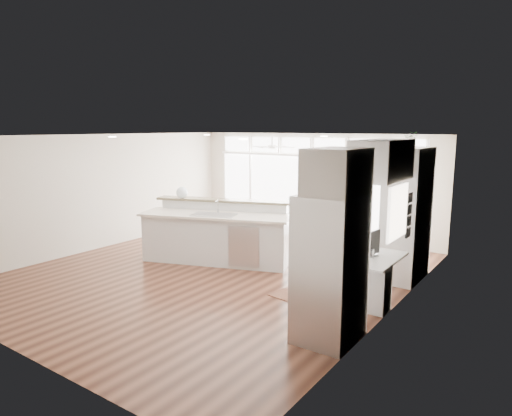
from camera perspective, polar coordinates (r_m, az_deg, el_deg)
The scene contains 24 objects.
floor at distance 9.23m, azimuth -4.97°, elevation -8.07°, with size 7.00×8.00×0.02m, color #3C1D12.
ceiling at distance 8.78m, azimuth -5.24°, elevation 8.99°, with size 7.00×8.00×0.02m, color silver.
wall_back at distance 12.21m, azimuth 7.03°, elevation 2.90°, with size 7.00×0.04×2.70m, color beige.
wall_front at distance 6.45m, azimuth -28.63°, elevation -4.74°, with size 7.00×0.04×2.70m, color beige.
wall_left at distance 11.45m, azimuth -18.68°, elevation 1.97°, with size 0.04×8.00×2.70m, color beige.
wall_right at distance 7.22m, azimuth 16.77°, elevation -2.44°, with size 0.04×8.00×2.70m, color beige.
glass_wall at distance 12.20m, azimuth 6.87°, elevation 1.48°, with size 5.80×0.06×2.08m, color white.
transom_row at distance 12.07m, azimuth 7.00°, elevation 7.73°, with size 5.90×0.06×0.40m, color white.
desk_window at distance 7.47m, azimuth 17.28°, elevation -0.49°, with size 0.04×0.85×0.85m, color silver.
ceiling_fan at distance 11.34m, azimuth 2.03°, elevation 8.15°, with size 1.16×1.16×0.32m, color white.
recessed_lights at distance 8.93m, azimuth -4.41°, elevation 8.89°, with size 3.40×3.00×0.02m, color white.
oven_cabinet at distance 9.02m, azimuth 18.34°, elevation -0.72°, with size 0.64×1.20×2.50m, color silver.
desk_nook at distance 7.86m, azimuth 14.52°, elevation -8.65°, with size 0.72×1.30×0.76m, color silver.
upper_cabinets at distance 7.46m, azimuth 15.48°, elevation 5.79°, with size 0.64×1.30×0.64m, color silver.
refrigerator at distance 6.22m, azimuth 9.22°, elevation -7.45°, with size 0.76×0.90×2.00m, color #BBBCC1.
fridge_cabinet at distance 5.94m, azimuth 10.10°, elevation 4.51°, with size 0.64×0.90×0.60m, color silver.
framed_photos at distance 8.08m, azimuth 18.57°, elevation -0.86°, with size 0.06×0.22×0.80m, color black.
kitchen_island at distance 9.76m, azimuth -5.00°, elevation -3.08°, with size 3.24×1.22×1.29m, color silver.
rug at distance 7.97m, azimuth 5.37°, elevation -10.94°, with size 0.88×0.64×0.01m, color #3D1D13.
office_chair at distance 8.61m, azimuth 8.27°, elevation -5.91°, with size 0.52×0.48×1.01m, color black.
fishbowl at distance 10.34m, azimuth -9.24°, elevation 1.92°, with size 0.26×0.26×0.26m, color silver.
monitor at distance 7.72m, azimuth 14.16°, elevation -4.33°, with size 0.09×0.53×0.44m, color black.
keyboard at distance 7.83m, azimuth 12.92°, elevation -5.68°, with size 0.13×0.34×0.02m, color silver.
potted_plant at distance 8.88m, azimuth 18.83°, elevation 7.93°, with size 0.25×0.28×0.22m, color #2B622A.
Camera 1 is at (5.64, -6.72, 2.86)m, focal length 32.00 mm.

